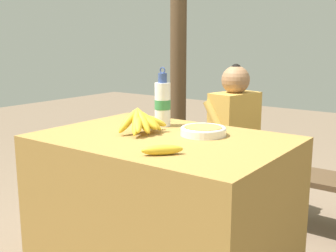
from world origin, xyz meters
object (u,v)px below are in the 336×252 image
at_px(wooden_bench, 276,177).
at_px(seated_vendor, 229,130).
at_px(serving_bowl, 203,130).
at_px(loose_banana_front, 162,150).
at_px(support_post_near, 178,41).
at_px(water_bottle, 163,103).
at_px(banana_bunch_ripe, 142,120).

height_order(wooden_bench, seated_vendor, seated_vendor).
xyz_separation_m(wooden_bench, seated_vendor, (-0.35, -0.02, 0.28)).
bearing_deg(serving_bowl, seated_vendor, 111.05).
height_order(serving_bowl, loose_banana_front, same).
bearing_deg(support_post_near, loose_banana_front, -56.81).
relative_size(water_bottle, seated_vendor, 0.28).
xyz_separation_m(serving_bowl, loose_banana_front, (0.05, -0.39, -0.00)).
distance_m(banana_bunch_ripe, wooden_bench, 1.26).
xyz_separation_m(water_bottle, seated_vendor, (-0.08, 0.90, -0.30)).
distance_m(water_bottle, wooden_bench, 1.12).
distance_m(banana_bunch_ripe, support_post_near, 1.76).
relative_size(loose_banana_front, support_post_near, 0.06).
height_order(water_bottle, loose_banana_front, water_bottle).
bearing_deg(wooden_bench, banana_bunch_ripe, -102.02).
bearing_deg(wooden_bench, support_post_near, 160.29).
distance_m(banana_bunch_ripe, seated_vendor, 1.13).
xyz_separation_m(serving_bowl, support_post_near, (-1.09, 1.37, 0.41)).
xyz_separation_m(loose_banana_front, seated_vendor, (-0.42, 1.35, -0.20)).
distance_m(banana_bunch_ripe, loose_banana_front, 0.40).
xyz_separation_m(loose_banana_front, support_post_near, (-1.15, 1.75, 0.41)).
bearing_deg(seated_vendor, wooden_bench, -163.23).
xyz_separation_m(banana_bunch_ripe, serving_bowl, (0.25, 0.14, -0.04)).
bearing_deg(banana_bunch_ripe, serving_bowl, 28.09).
height_order(loose_banana_front, wooden_bench, loose_banana_front).
height_order(seated_vendor, support_post_near, support_post_near).
bearing_deg(loose_banana_front, support_post_near, 123.19).
bearing_deg(serving_bowl, support_post_near, 128.68).
bearing_deg(water_bottle, serving_bowl, -12.56).
bearing_deg(banana_bunch_ripe, loose_banana_front, -39.27).
bearing_deg(serving_bowl, loose_banana_front, -82.19).
height_order(banana_bunch_ripe, water_bottle, water_bottle).
bearing_deg(water_bottle, support_post_near, 121.86).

